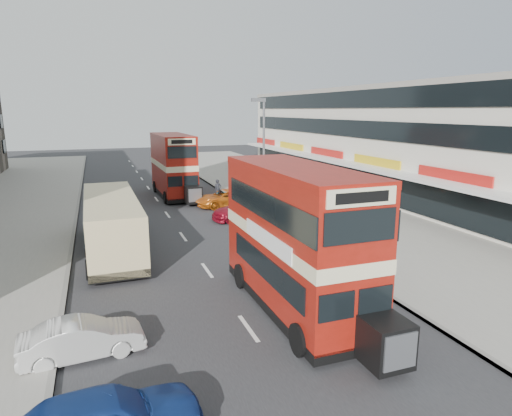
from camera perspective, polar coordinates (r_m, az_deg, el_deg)
name	(u,v)px	position (r m, az deg, el deg)	size (l,w,h in m)	color
ground	(270,358)	(14.20, 1.77, -18.68)	(160.00, 160.00, 0.00)	#28282B
road_surface	(167,215)	(32.45, -11.27, -0.85)	(12.00, 90.00, 0.01)	#28282B
pavement_right	(318,202)	(36.11, 7.88, 0.74)	(12.00, 90.00, 0.15)	gray
kerb_left	(76,221)	(32.16, -22.08, -1.52)	(0.20, 90.00, 0.16)	gray
kerb_right	(248,208)	(33.82, -1.02, 0.06)	(0.20, 90.00, 0.16)	gray
commercial_row	(389,140)	(41.38, 16.68, 8.28)	(9.90, 46.20, 9.30)	beige
street_lamp	(263,147)	(31.40, 0.87, 7.79)	(1.00, 0.20, 8.12)	slate
bus_main	(296,239)	(16.31, 5.16, -3.94)	(2.69, 9.49, 5.22)	black
bus_second	(173,165)	(38.90, -10.54, 5.41)	(2.74, 9.35, 5.14)	black
coach	(112,222)	(24.51, -17.97, -1.70)	(2.78, 10.26, 2.71)	black
car_left_front	(82,339)	(14.93, -21.33, -15.33)	(1.26, 3.61, 1.19)	silver
car_right_a	(247,209)	(30.38, -1.22, -0.16)	(1.96, 4.83, 1.40)	maroon
car_right_b	(226,198)	(34.58, -3.88, 1.29)	(2.18, 4.74, 1.32)	orange
pedestrian_near	(303,206)	(29.93, 6.09, 0.24)	(0.66, 0.45, 1.78)	gray
pedestrian_far	(250,178)	(42.60, -0.77, 3.83)	(0.93, 0.39, 1.59)	gray
cyclist	(218,196)	(35.52, -4.88, 1.56)	(0.90, 1.96, 1.96)	gray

